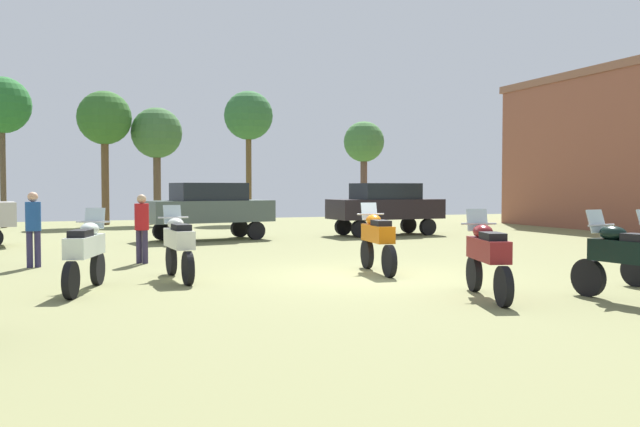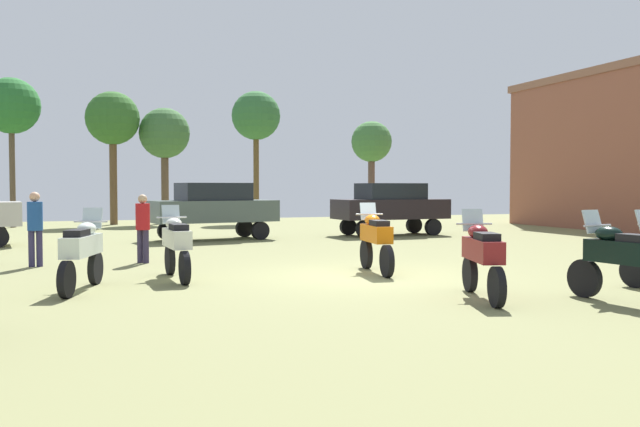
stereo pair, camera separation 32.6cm
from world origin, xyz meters
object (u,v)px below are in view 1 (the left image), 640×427
at_px(car_2, 385,205).
at_px(person_1, 33,223).
at_px(motorcycle_12, 627,258).
at_px(person_2, 142,223).
at_px(car_4, 209,207).
at_px(tree_3, 248,117).
at_px(tree_4, 364,144).
at_px(motorcycle_1, 487,255).
at_px(motorcycle_10, 377,239).
at_px(tree_1, 104,120).
at_px(motorcycle_6, 179,243).
at_px(tree_6, 157,135).
at_px(tree_5, 2,106).
at_px(motorcycle_4, 85,251).

xyz_separation_m(car_2, person_1, (-12.16, -6.43, -0.15)).
bearing_deg(motorcycle_12, person_2, 120.65).
xyz_separation_m(car_4, person_1, (-5.34, -6.48, -0.15)).
xyz_separation_m(tree_3, tree_4, (6.27, -0.98, -1.33)).
distance_m(motorcycle_1, person_2, 8.73).
relative_size(motorcycle_10, tree_1, 0.33).
bearing_deg(motorcycle_6, tree_3, 68.58).
bearing_deg(motorcycle_10, tree_1, 109.63).
bearing_deg(tree_4, motorcycle_10, -113.58).
distance_m(motorcycle_1, tree_6, 25.57).
height_order(tree_1, tree_5, tree_5).
bearing_deg(motorcycle_4, tree_5, 115.80).
relative_size(car_4, person_1, 2.60).
relative_size(motorcycle_4, tree_5, 0.32).
distance_m(motorcycle_1, car_2, 14.55).
relative_size(car_2, tree_1, 0.67).
xyz_separation_m(motorcycle_6, tree_3, (6.86, 21.04, 4.84)).
bearing_deg(person_1, person_2, -0.69).
xyz_separation_m(motorcycle_4, car_4, (4.29, 10.62, 0.45)).
height_order(motorcycle_6, person_2, person_2).
bearing_deg(car_4, motorcycle_4, 148.40).
bearing_deg(car_4, tree_5, 26.27).
relative_size(motorcycle_1, motorcycle_10, 0.98).
distance_m(motorcycle_4, motorcycle_6, 2.00).
bearing_deg(car_2, motorcycle_6, 133.15).
bearing_deg(person_2, tree_1, -50.97).
height_order(car_2, car_4, same).
bearing_deg(tree_1, tree_5, -169.16).
distance_m(person_1, tree_4, 23.42).
height_order(car_2, tree_3, tree_3).
distance_m(person_1, person_2, 2.42).
bearing_deg(motorcycle_6, tree_6, 80.97).
xyz_separation_m(motorcycle_6, motorcycle_10, (4.20, -0.38, 0.01)).
distance_m(tree_3, tree_6, 4.88).
distance_m(motorcycle_10, tree_3, 22.12).
bearing_deg(person_2, tree_6, -58.99).
height_order(person_1, tree_1, tree_1).
xyz_separation_m(tree_4, tree_5, (-18.01, -0.15, 1.27)).
relative_size(motorcycle_10, tree_6, 0.37).
bearing_deg(motorcycle_10, person_2, 149.58).
bearing_deg(tree_6, tree_1, -171.97).
height_order(motorcycle_1, person_1, person_1).
distance_m(motorcycle_6, tree_3, 22.65).
distance_m(car_4, person_1, 8.39).
height_order(motorcycle_4, tree_4, tree_4).
distance_m(motorcycle_1, motorcycle_10, 3.68).
bearing_deg(motorcycle_6, motorcycle_10, -8.55).
bearing_deg(car_2, tree_6, 29.44).
bearing_deg(motorcycle_1, car_2, 87.69).
bearing_deg(motorcycle_1, car_4, 115.35).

